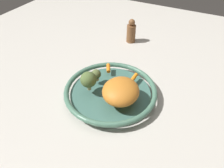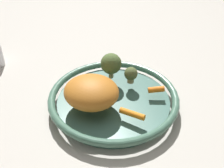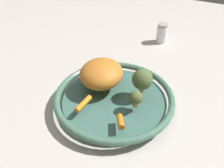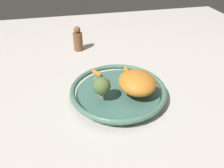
{
  "view_description": "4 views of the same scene",
  "coord_description": "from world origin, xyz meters",
  "px_view_note": "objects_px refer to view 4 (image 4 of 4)",
  "views": [
    {
      "loc": [
        0.28,
        -0.53,
        0.58
      ],
      "look_at": [
        0.01,
        0.0,
        0.07
      ],
      "focal_mm": 34.09,
      "sensor_mm": 36.0,
      "label": 1
    },
    {
      "loc": [
        0.55,
        0.27,
        0.53
      ],
      "look_at": [
        -0.02,
        -0.02,
        0.06
      ],
      "focal_mm": 46.7,
      "sensor_mm": 36.0,
      "label": 2
    },
    {
      "loc": [
        -0.22,
        0.49,
        0.51
      ],
      "look_at": [
        0.01,
        -0.01,
        0.07
      ],
      "focal_mm": 39.39,
      "sensor_mm": 36.0,
      "label": 3
    },
    {
      "loc": [
        -0.17,
        -0.63,
        0.51
      ],
      "look_at": [
        -0.02,
        -0.01,
        0.07
      ],
      "focal_mm": 35.59,
      "sensor_mm": 36.0,
      "label": 4
    }
  ],
  "objects_px": {
    "baby_carrot_back": "(97,74)",
    "pepper_mill": "(78,40)",
    "baby_carrot_left": "(127,73)",
    "broccoli_floret_small": "(102,86)",
    "roast_chicken_piece": "(137,82)",
    "serving_bowl": "(118,92)",
    "broccoli_floret_large": "(98,81)"
  },
  "relations": [
    {
      "from": "broccoli_floret_large",
      "to": "pepper_mill",
      "type": "xyz_separation_m",
      "value": [
        -0.03,
        0.42,
        -0.02
      ]
    },
    {
      "from": "baby_carrot_left",
      "to": "baby_carrot_back",
      "type": "height_order",
      "value": "baby_carrot_back"
    },
    {
      "from": "baby_carrot_left",
      "to": "pepper_mill",
      "type": "bearing_deg",
      "value": 114.33
    },
    {
      "from": "roast_chicken_piece",
      "to": "baby_carrot_left",
      "type": "xyz_separation_m",
      "value": [
        -0.0,
        0.11,
        -0.03
      ]
    },
    {
      "from": "baby_carrot_left",
      "to": "broccoli_floret_small",
      "type": "height_order",
      "value": "broccoli_floret_small"
    },
    {
      "from": "broccoli_floret_small",
      "to": "baby_carrot_back",
      "type": "bearing_deg",
      "value": 87.35
    },
    {
      "from": "baby_carrot_back",
      "to": "broccoli_floret_large",
      "type": "height_order",
      "value": "broccoli_floret_large"
    },
    {
      "from": "serving_bowl",
      "to": "baby_carrot_left",
      "type": "height_order",
      "value": "baby_carrot_left"
    },
    {
      "from": "baby_carrot_left",
      "to": "broccoli_floret_large",
      "type": "bearing_deg",
      "value": -154.5
    },
    {
      "from": "roast_chicken_piece",
      "to": "broccoli_floret_large",
      "type": "height_order",
      "value": "roast_chicken_piece"
    },
    {
      "from": "roast_chicken_piece",
      "to": "broccoli_floret_small",
      "type": "relative_size",
      "value": 1.84
    },
    {
      "from": "baby_carrot_back",
      "to": "pepper_mill",
      "type": "distance_m",
      "value": 0.34
    },
    {
      "from": "baby_carrot_left",
      "to": "roast_chicken_piece",
      "type": "bearing_deg",
      "value": -89.64
    },
    {
      "from": "roast_chicken_piece",
      "to": "pepper_mill",
      "type": "distance_m",
      "value": 0.5
    },
    {
      "from": "baby_carrot_back",
      "to": "pepper_mill",
      "type": "bearing_deg",
      "value": 97.19
    },
    {
      "from": "roast_chicken_piece",
      "to": "broccoli_floret_large",
      "type": "bearing_deg",
      "value": 158.31
    },
    {
      "from": "serving_bowl",
      "to": "baby_carrot_back",
      "type": "xyz_separation_m",
      "value": [
        -0.06,
        0.1,
        0.03
      ]
    },
    {
      "from": "serving_bowl",
      "to": "broccoli_floret_small",
      "type": "relative_size",
      "value": 4.62
    },
    {
      "from": "baby_carrot_left",
      "to": "broccoli_floret_small",
      "type": "distance_m",
      "value": 0.18
    },
    {
      "from": "baby_carrot_back",
      "to": "pepper_mill",
      "type": "height_order",
      "value": "pepper_mill"
    },
    {
      "from": "broccoli_floret_large",
      "to": "pepper_mill",
      "type": "height_order",
      "value": "pepper_mill"
    },
    {
      "from": "roast_chicken_piece",
      "to": "baby_carrot_left",
      "type": "bearing_deg",
      "value": 90.36
    },
    {
      "from": "serving_bowl",
      "to": "broccoli_floret_large",
      "type": "height_order",
      "value": "broccoli_floret_large"
    },
    {
      "from": "broccoli_floret_small",
      "to": "serving_bowl",
      "type": "bearing_deg",
      "value": 31.85
    },
    {
      "from": "roast_chicken_piece",
      "to": "broccoli_floret_small",
      "type": "distance_m",
      "value": 0.13
    },
    {
      "from": "baby_carrot_left",
      "to": "broccoli_floret_large",
      "type": "xyz_separation_m",
      "value": [
        -0.13,
        -0.06,
        0.02
      ]
    },
    {
      "from": "baby_carrot_left",
      "to": "broccoli_floret_large",
      "type": "height_order",
      "value": "broccoli_floret_large"
    },
    {
      "from": "baby_carrot_back",
      "to": "broccoli_floret_small",
      "type": "height_order",
      "value": "broccoli_floret_small"
    },
    {
      "from": "serving_bowl",
      "to": "roast_chicken_piece",
      "type": "xyz_separation_m",
      "value": [
        0.06,
        -0.03,
        0.06
      ]
    },
    {
      "from": "pepper_mill",
      "to": "roast_chicken_piece",
      "type": "bearing_deg",
      "value": -70.99
    },
    {
      "from": "roast_chicken_piece",
      "to": "pepper_mill",
      "type": "relative_size",
      "value": 1.11
    },
    {
      "from": "serving_bowl",
      "to": "broccoli_floret_large",
      "type": "xyz_separation_m",
      "value": [
        -0.07,
        0.02,
        0.05
      ]
    }
  ]
}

